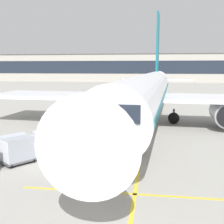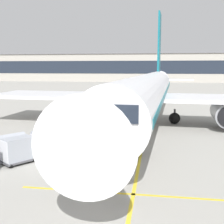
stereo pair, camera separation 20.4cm
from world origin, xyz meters
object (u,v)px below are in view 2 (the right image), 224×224
(ground_crew_marshaller, at_px, (81,134))
(safety_cone_engine_keepout, at_px, (83,126))
(belt_loader, at_px, (84,136))
(ground_crew_by_carts, at_px, (34,142))
(baggage_cart_lead, at_px, (47,143))
(safety_cone_wingtip, at_px, (93,121))
(safety_cone_nose_mark, at_px, (68,129))
(baggage_cart_second, at_px, (16,148))
(parked_airplane, at_px, (148,93))
(ground_crew_by_loader, at_px, (44,139))

(ground_crew_marshaller, xyz_separation_m, safety_cone_engine_keepout, (-1.49, 6.31, -0.64))
(safety_cone_engine_keepout, bearing_deg, belt_loader, -74.63)
(ground_crew_by_carts, xyz_separation_m, safety_cone_engine_keepout, (1.24, 9.21, -0.64))
(baggage_cart_lead, relative_size, ground_crew_by_carts, 1.54)
(baggage_cart_lead, relative_size, safety_cone_wingtip, 3.95)
(safety_cone_wingtip, height_order, safety_cone_nose_mark, safety_cone_nose_mark)
(baggage_cart_lead, distance_m, baggage_cart_second, 2.28)
(safety_cone_wingtip, relative_size, safety_cone_nose_mark, 0.98)
(parked_airplane, relative_size, ground_crew_by_loader, 26.75)
(ground_crew_by_loader, distance_m, safety_cone_nose_mark, 6.52)
(baggage_cart_second, relative_size, ground_crew_marshaller, 1.54)
(baggage_cart_second, relative_size, ground_crew_by_carts, 1.54)
(safety_cone_wingtip, bearing_deg, baggage_cart_lead, -92.87)
(baggage_cart_lead, distance_m, safety_cone_nose_mark, 7.60)
(ground_crew_by_loader, bearing_deg, baggage_cart_lead, -56.93)
(baggage_cart_lead, bearing_deg, parked_airplane, 62.30)
(baggage_cart_lead, height_order, safety_cone_wingtip, baggage_cart_lead)
(safety_cone_nose_mark, bearing_deg, baggage_cart_lead, -83.53)
(ground_crew_by_loader, height_order, ground_crew_by_carts, same)
(baggage_cart_second, height_order, ground_crew_by_carts, baggage_cart_second)
(baggage_cart_second, distance_m, ground_crew_marshaller, 5.57)
(belt_loader, xyz_separation_m, ground_crew_by_carts, (-3.01, -2.77, 0.12))
(baggage_cart_second, xyz_separation_m, safety_cone_wingtip, (2.15, 14.03, -0.67))
(ground_crew_by_loader, xyz_separation_m, safety_cone_nose_mark, (-0.18, 6.48, -0.66))
(parked_airplane, distance_m, belt_loader, 11.50)
(ground_crew_by_loader, bearing_deg, parked_airplane, 57.87)
(baggage_cart_second, relative_size, ground_crew_by_loader, 1.54)
(safety_cone_wingtip, bearing_deg, ground_crew_by_loader, -96.52)
(parked_airplane, height_order, ground_crew_by_loader, parked_airplane)
(baggage_cart_second, bearing_deg, safety_cone_nose_mark, 85.76)
(ground_crew_by_carts, bearing_deg, ground_crew_by_loader, 73.56)
(baggage_cart_second, height_order, safety_cone_nose_mark, baggage_cart_second)
(belt_loader, height_order, baggage_cart_lead, belt_loader)
(parked_airplane, xyz_separation_m, safety_cone_wingtip, (-6.12, -0.49, -3.24))
(belt_loader, relative_size, safety_cone_engine_keepout, 6.30)
(safety_cone_engine_keepout, xyz_separation_m, safety_cone_nose_mark, (-1.10, -1.62, -0.03))
(parked_airplane, relative_size, safety_cone_engine_keepout, 62.68)
(ground_crew_marshaller, bearing_deg, belt_loader, -24.41)
(ground_crew_by_carts, height_order, safety_cone_engine_keepout, ground_crew_by_carts)
(parked_airplane, relative_size, baggage_cart_second, 17.39)
(baggage_cart_lead, height_order, ground_crew_marshaller, baggage_cart_lead)
(ground_crew_by_loader, distance_m, ground_crew_by_carts, 1.16)
(ground_crew_by_carts, relative_size, ground_crew_marshaller, 1.00)
(parked_airplane, xyz_separation_m, safety_cone_nose_mark, (-7.59, -5.31, -3.23))
(safety_cone_nose_mark, bearing_deg, baggage_cart_second, -94.24)
(parked_airplane, xyz_separation_m, ground_crew_by_loader, (-7.41, -11.80, -2.57))
(baggage_cart_lead, xyz_separation_m, ground_crew_by_carts, (-1.00, -0.08, -0.00))
(parked_airplane, distance_m, ground_crew_by_loader, 14.17)
(ground_crew_marshaller, distance_m, safety_cone_nose_mark, 5.40)
(parked_airplane, relative_size, belt_loader, 9.96)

